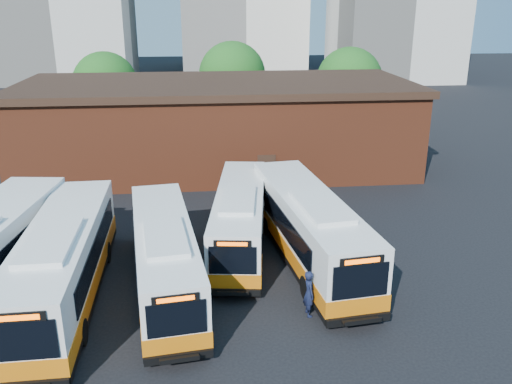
{
  "coord_description": "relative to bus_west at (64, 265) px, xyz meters",
  "views": [
    {
      "loc": [
        -1.2,
        -20.13,
        11.88
      ],
      "look_at": [
        1.29,
        4.17,
        3.3
      ],
      "focal_mm": 38.0,
      "sensor_mm": 36.0,
      "label": 1
    }
  ],
  "objects": [
    {
      "name": "tree_mid",
      "position": [
        9.07,
        33.27,
        3.51
      ],
      "size": [
        6.56,
        6.56,
        8.36
      ],
      "color": "#382314",
      "rests_on": "ground"
    },
    {
      "name": "bus_midwest",
      "position": [
        4.11,
        0.46,
        -0.14
      ],
      "size": [
        3.83,
        11.78,
        3.16
      ],
      "rotation": [
        0.0,
        0.0,
        0.13
      ],
      "color": "white",
      "rests_on": "ground"
    },
    {
      "name": "depot_building",
      "position": [
        7.07,
        19.27,
        1.68
      ],
      "size": [
        28.6,
        12.6,
        6.4
      ],
      "color": "brown",
      "rests_on": "ground"
    },
    {
      "name": "tree_east",
      "position": [
        20.07,
        30.27,
        3.26
      ],
      "size": [
        6.24,
        6.24,
        7.96
      ],
      "color": "#382314",
      "rests_on": "ground"
    },
    {
      "name": "bus_mideast",
      "position": [
        7.67,
        4.57,
        -0.16
      ],
      "size": [
        3.77,
        11.57,
        3.11
      ],
      "rotation": [
        0.0,
        0.0,
        -0.13
      ],
      "color": "white",
      "rests_on": "ground"
    },
    {
      "name": "bus_west",
      "position": [
        0.0,
        0.0,
        0.0
      ],
      "size": [
        2.91,
        12.79,
        3.47
      ],
      "rotation": [
        0.0,
        0.0,
        0.02
      ],
      "color": "white",
      "rests_on": "ground"
    },
    {
      "name": "bus_east",
      "position": [
        10.83,
        2.58,
        0.0
      ],
      "size": [
        4.11,
        12.91,
        3.47
      ],
      "rotation": [
        0.0,
        0.0,
        0.12
      ],
      "color": "white",
      "rests_on": "ground"
    },
    {
      "name": "tree_west",
      "position": [
        -2.93,
        31.27,
        3.07
      ],
      "size": [
        6.0,
        6.0,
        7.65
      ],
      "color": "#382314",
      "rests_on": "ground"
    },
    {
      "name": "transit_worker",
      "position": [
        9.9,
        -2.25,
        -0.61
      ],
      "size": [
        0.53,
        0.75,
        1.93
      ],
      "primitive_type": "imported",
      "rotation": [
        0.0,
        0.0,
        1.67
      ],
      "color": "black",
      "rests_on": "ground"
    },
    {
      "name": "ground",
      "position": [
        7.07,
        -0.73,
        -1.57
      ],
      "size": [
        220.0,
        220.0,
        0.0
      ],
      "primitive_type": "plane",
      "color": "black"
    }
  ]
}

